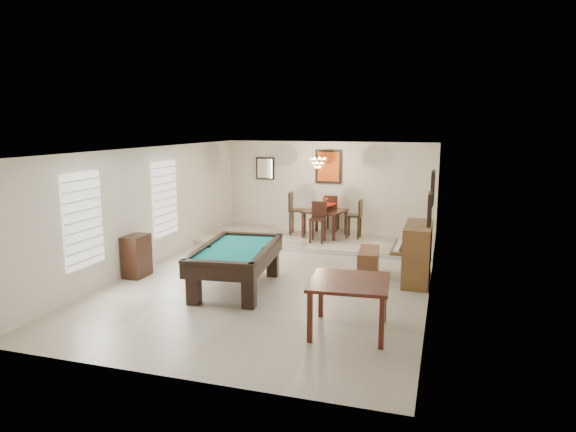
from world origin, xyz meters
The scene contains 25 objects.
ground_plane centered at (0.00, 0.00, -0.01)m, with size 6.00×9.00×0.02m, color beige.
wall_back centered at (0.00, 4.50, 1.30)m, with size 6.00×0.04×2.60m, color silver.
wall_front centered at (0.00, -4.50, 1.30)m, with size 6.00×0.04×2.60m, color silver.
wall_left centered at (-3.00, 0.00, 1.30)m, with size 0.04×9.00×2.60m, color silver.
wall_right centered at (3.00, 0.00, 1.30)m, with size 0.04×9.00×2.60m, color silver.
ceiling centered at (0.00, 0.00, 2.60)m, with size 6.00×9.00×0.04m, color white.
dining_step centered at (0.00, 3.25, 0.06)m, with size 6.00×2.50×0.12m, color beige.
window_left_front centered at (-2.97, -2.20, 1.40)m, with size 0.06×1.00×1.70m, color white.
window_left_rear centered at (-2.97, 0.60, 1.40)m, with size 0.06×1.00×1.70m, color white.
pool_table centered at (-0.51, -1.05, 0.40)m, with size 1.29×2.38×0.79m, color black, non-canonical shape.
square_table centered at (1.90, -2.44, 0.40)m, with size 1.16×1.16×0.80m, color #37150D, non-canonical shape.
upright_piano centered at (2.59, 0.45, 0.58)m, with size 0.78×1.39×1.16m, color brown, non-canonical shape.
piano_bench centered at (1.76, 0.52, 0.28)m, with size 0.39×1.00×0.56m, color brown.
apothecary_chest centered at (-2.78, -0.91, 0.43)m, with size 0.38×0.57×0.86m, color black.
dining_table centered at (0.15, 3.46, 0.53)m, with size 1.00×1.00×0.83m, color black, non-canonical shape.
flower_vase centered at (0.15, 3.46, 1.06)m, with size 0.13×0.13×0.23m, color red, non-canonical shape.
dining_chair_south centered at (0.14, 2.68, 0.63)m, with size 0.38×0.38×1.03m, color black, non-canonical shape.
dining_chair_north centered at (0.17, 4.23, 0.63)m, with size 0.37×0.37×1.01m, color black, non-canonical shape.
dining_chair_west centered at (-0.61, 3.44, 0.70)m, with size 0.43×0.43×1.16m, color black, non-canonical shape.
dining_chair_east centered at (0.92, 3.47, 0.63)m, with size 0.38×0.38×1.03m, color black, non-canonical shape.
chandelier centered at (0.00, 3.20, 2.20)m, with size 0.44×0.44×0.60m, color #FFE5B2, non-canonical shape.
back_painting centered at (0.00, 4.46, 1.90)m, with size 0.75×0.06×0.95m, color #D84C14.
back_mirror centered at (-1.90, 4.46, 1.80)m, with size 0.55×0.06×0.65m, color white.
right_picture_upper centered at (2.96, 0.30, 1.90)m, with size 0.06×0.55×0.65m, color slate.
right_picture_lower centered at (2.96, -1.00, 1.70)m, with size 0.06×0.45×0.55m, color gray.
Camera 1 is at (3.20, -9.70, 3.10)m, focal length 32.00 mm.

